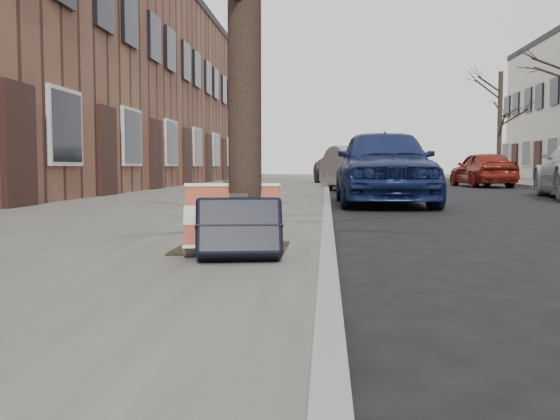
# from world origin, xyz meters

# --- Properties ---
(ground) EXTENTS (120.00, 120.00, 0.00)m
(ground) POSITION_xyz_m (0.00, 0.00, 0.00)
(ground) COLOR black
(ground) RESTS_ON ground
(near_sidewalk) EXTENTS (5.00, 70.00, 0.12)m
(near_sidewalk) POSITION_xyz_m (-3.70, 15.00, 0.06)
(near_sidewalk) COLOR slate
(near_sidewalk) RESTS_ON ground
(house_near) EXTENTS (6.80, 40.00, 7.00)m
(house_near) POSITION_xyz_m (-9.60, 16.00, 3.50)
(house_near) COLOR brown
(house_near) RESTS_ON ground
(dirt_patch) EXTENTS (0.85, 0.85, 0.02)m
(dirt_patch) POSITION_xyz_m (-2.00, 1.20, 0.13)
(dirt_patch) COLOR black
(dirt_patch) RESTS_ON near_sidewalk
(suitcase_red) EXTENTS (0.71, 0.45, 0.52)m
(suitcase_red) POSITION_xyz_m (-1.94, 0.81, 0.38)
(suitcase_red) COLOR maroon
(suitcase_red) RESTS_ON near_sidewalk
(suitcase_navy) EXTENTS (0.63, 0.43, 0.46)m
(suitcase_navy) POSITION_xyz_m (-1.85, 0.56, 0.35)
(suitcase_navy) COLOR black
(suitcase_navy) RESTS_ON near_sidewalk
(car_near_front) EXTENTS (1.91, 4.61, 1.56)m
(car_near_front) POSITION_xyz_m (-0.13, 9.06, 0.78)
(car_near_front) COLOR navy
(car_near_front) RESTS_ON ground
(car_near_mid) EXTENTS (2.53, 4.46, 1.39)m
(car_near_mid) POSITION_xyz_m (-0.26, 15.40, 0.70)
(car_near_mid) COLOR #979A9E
(car_near_mid) RESTS_ON ground
(car_near_back) EXTENTS (4.20, 6.20, 1.58)m
(car_near_back) POSITION_xyz_m (0.07, 22.65, 0.79)
(car_near_back) COLOR #3E3F44
(car_near_back) RESTS_ON ground
(car_far_back) EXTENTS (1.94, 4.02, 1.32)m
(car_far_back) POSITION_xyz_m (4.57, 20.29, 0.66)
(car_far_back) COLOR maroon
(car_far_back) RESTS_ON ground
(tree_far_c) EXTENTS (0.23, 0.23, 5.27)m
(tree_far_c) POSITION_xyz_m (7.20, 27.87, 2.75)
(tree_far_c) COLOR black
(tree_far_c) RESTS_ON far_sidewalk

